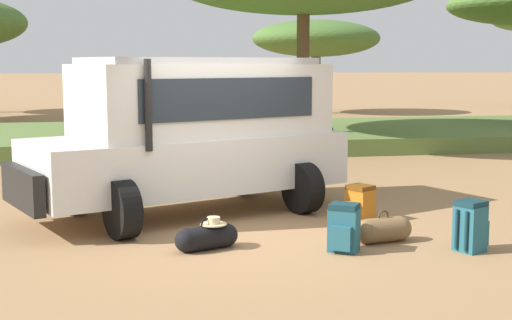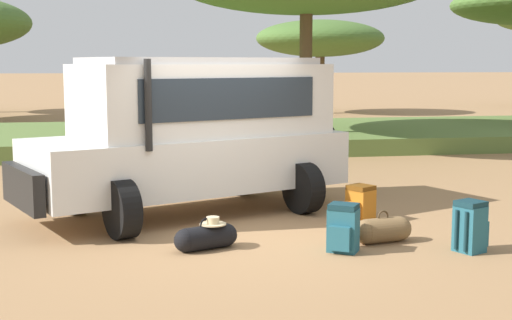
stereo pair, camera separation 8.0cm
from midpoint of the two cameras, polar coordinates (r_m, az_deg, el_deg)
ground_plane at (r=9.95m, az=-2.06°, el=-5.95°), size 320.00×320.00×0.00m
grass_bank at (r=20.75m, az=-6.62°, el=1.81°), size 120.00×7.00×0.44m
safari_vehicle at (r=11.21m, az=-5.19°, el=2.29°), size 5.39×3.80×2.44m
backpack_beside_front_wheel at (r=9.04m, az=6.78°, el=-5.46°), size 0.45×0.46×0.61m
backpack_cluster_center at (r=10.85m, az=8.09°, el=-3.45°), size 0.49×0.46×0.54m
backpack_near_rear_wheel at (r=9.38m, az=16.56°, el=-5.12°), size 0.46×0.42×0.65m
duffel_bag_low_black_case at (r=9.14m, az=-4.20°, el=-6.16°), size 0.83×0.51×0.41m
duffel_bag_soft_canvas at (r=9.61m, az=9.89°, el=-5.52°), size 0.83×0.43×0.43m
acacia_tree_right_mid at (r=33.74m, az=4.77°, el=9.64°), size 6.02×5.18×4.35m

